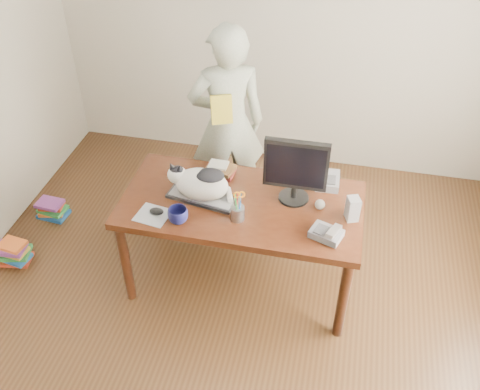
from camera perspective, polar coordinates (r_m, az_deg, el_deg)
name	(u,v)px	position (r m, az deg, el deg)	size (l,w,h in m)	color
room	(217,186)	(2.71, -2.51, 0.98)	(4.50, 4.50, 4.50)	black
desk	(244,211)	(3.70, 0.43, -1.74)	(1.60, 0.80, 0.75)	black
keyboard	(203,197)	(3.57, -4.02, -0.22)	(0.49, 0.25, 0.03)	black
cat	(200,183)	(3.50, -4.34, 1.33)	(0.46, 0.28, 0.26)	white
monitor	(296,168)	(3.42, 5.97, 2.86)	(0.41, 0.20, 0.47)	black
pen_cup	(238,212)	(3.38, -0.26, -1.77)	(0.11, 0.11, 0.22)	gray
mousepad	(153,215)	(3.49, -9.27, -2.12)	(0.23, 0.22, 0.00)	#A4AAB0
mouse	(157,211)	(3.48, -8.89, -1.72)	(0.10, 0.07, 0.04)	black
coffee_mug	(178,215)	(3.39, -6.63, -2.17)	(0.13, 0.13, 0.10)	#0D0E37
phone	(327,233)	(3.32, 9.26, -4.05)	(0.22, 0.19, 0.09)	slate
speaker	(353,209)	(3.44, 11.93, -1.44)	(0.10, 0.10, 0.16)	gray
baseball	(320,204)	(3.51, 8.52, -1.01)	(0.07, 0.07, 0.07)	beige
book_stack	(220,169)	(3.77, -2.15, 2.74)	(0.23, 0.18, 0.08)	#521615
calculator	(328,180)	(3.73, 9.34, 1.55)	(0.16, 0.21, 0.06)	slate
person	(227,125)	(4.20, -1.35, 7.52)	(0.60, 0.39, 1.64)	silver
held_book	(222,109)	(3.94, -1.98, 9.10)	(0.18, 0.14, 0.22)	gold
book_pile_a	(14,253)	(4.48, -22.99, -5.67)	(0.27, 0.22, 0.18)	#AC2E18
book_pile_b	(52,209)	(4.80, -19.40, -1.42)	(0.26, 0.20, 0.15)	#1C5AA8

